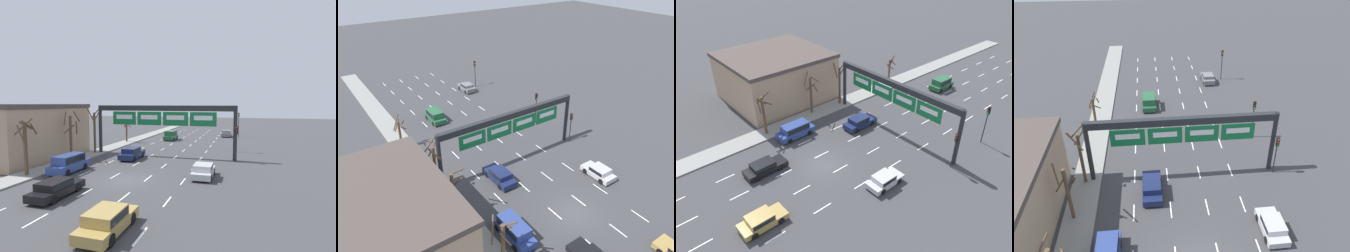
% 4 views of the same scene
% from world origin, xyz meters
% --- Properties ---
extents(ground_plane, '(220.00, 220.00, 0.00)m').
position_xyz_m(ground_plane, '(0.00, 0.00, 0.00)').
color(ground_plane, '#3D3D3F').
extents(sidewalk_left, '(2.80, 110.00, 0.15)m').
position_xyz_m(sidewalk_left, '(-9.65, 0.00, 0.07)').
color(sidewalk_left, gray).
rests_on(sidewalk_left, ground_plane).
extents(lane_dashes, '(10.02, 67.00, 0.01)m').
position_xyz_m(lane_dashes, '(-0.00, 13.50, 0.00)').
color(lane_dashes, white).
rests_on(lane_dashes, ground_plane).
extents(sign_gantry, '(18.56, 0.70, 6.62)m').
position_xyz_m(sign_gantry, '(-0.00, 10.91, 5.39)').
color(sign_gantry, '#232628').
rests_on(sign_gantry, ground_plane).
extents(building_near, '(12.94, 13.97, 6.79)m').
position_xyz_m(building_near, '(-17.79, 5.10, 3.41)').
color(building_near, tan).
rests_on(building_near, ground_plane).
extents(car_silver, '(1.82, 3.92, 1.31)m').
position_xyz_m(car_silver, '(6.49, 2.64, 0.70)').
color(car_silver, '#B7B7BC').
rests_on(car_silver, ground_plane).
extents(car_gold, '(1.83, 4.19, 1.35)m').
position_xyz_m(car_gold, '(3.15, -9.16, 0.72)').
color(car_gold, '#A88947').
rests_on(car_gold, ground_plane).
extents(car_grey, '(1.85, 3.95, 1.37)m').
position_xyz_m(car_grey, '(6.61, 34.08, 0.74)').
color(car_grey, slate).
rests_on(car_grey, ground_plane).
extents(car_navy, '(1.83, 4.45, 1.45)m').
position_xyz_m(car_navy, '(-3.23, 8.41, 0.77)').
color(car_navy, '#19234C').
rests_on(car_navy, ground_plane).
extents(suv_green, '(1.90, 4.14, 1.78)m').
position_xyz_m(suv_green, '(-3.14, 26.11, 0.98)').
color(suv_green, '#235B38').
rests_on(suv_green, ground_plane).
extents(suv_blue, '(1.81, 4.71, 1.78)m').
position_xyz_m(suv_blue, '(-6.74, 0.94, 0.99)').
color(suv_blue, navy).
rests_on(suv_blue, ground_plane).
extents(car_black, '(1.82, 4.56, 1.28)m').
position_xyz_m(car_black, '(-3.18, -5.35, 0.69)').
color(car_black, black).
rests_on(car_black, ground_plane).
extents(traffic_light_near_gantry, '(0.30, 0.35, 4.77)m').
position_xyz_m(traffic_light_near_gantry, '(8.91, 16.98, 3.40)').
color(traffic_light_near_gantry, black).
rests_on(traffic_light_near_gantry, ground_plane).
extents(traffic_light_mid_block, '(0.30, 0.35, 4.96)m').
position_xyz_m(traffic_light_mid_block, '(9.02, 34.98, 3.52)').
color(traffic_light_mid_block, black).
rests_on(traffic_light_mid_block, ground_plane).
extents(traffic_light_far_end, '(0.30, 0.35, 4.22)m').
position_xyz_m(traffic_light_far_end, '(9.23, 10.16, 3.03)').
color(traffic_light_far_end, black).
rests_on(traffic_light_far_end, ground_plane).
extents(tree_bare_closest, '(1.60, 1.60, 4.59)m').
position_xyz_m(tree_bare_closest, '(-9.93, 21.32, 2.52)').
color(tree_bare_closest, brown).
rests_on(tree_bare_closest, sidewalk_left).
extents(tree_bare_second, '(2.01, 1.92, 5.91)m').
position_xyz_m(tree_bare_second, '(-10.07, 5.89, 3.19)').
color(tree_bare_second, brown).
rests_on(tree_bare_second, sidewalk_left).
extents(tree_bare_third, '(2.30, 2.01, 5.32)m').
position_xyz_m(tree_bare_third, '(-9.55, -1.55, 3.15)').
color(tree_bare_third, brown).
rests_on(tree_bare_third, sidewalk_left).
extents(tree_bare_furthest, '(1.54, 1.63, 6.32)m').
position_xyz_m(tree_bare_furthest, '(-9.78, 10.59, 3.45)').
color(tree_bare_furthest, brown).
rests_on(tree_bare_furthest, sidewalk_left).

